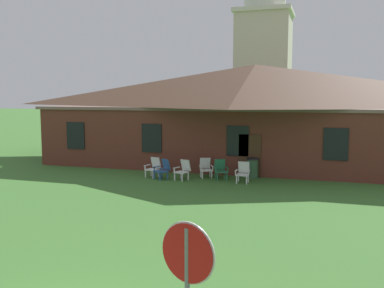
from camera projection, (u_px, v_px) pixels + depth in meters
brick_building at (255, 112)px, 25.52m from camera, size 23.82×10.40×5.81m
dome_tower at (264, 53)px, 39.54m from camera, size 5.18×5.18×17.43m
stop_sign at (187, 276)px, 5.32m from camera, size 0.77×0.28×2.45m
lawn_chair_by_porch at (154, 167)px, 20.83m from camera, size 0.74×0.79×0.96m
lawn_chair_near_door at (163, 169)px, 20.30m from camera, size 0.84×0.87×0.96m
lawn_chair_left_end at (183, 169)px, 20.10m from camera, size 0.78×0.82×0.96m
lawn_chair_middle at (206, 167)px, 20.68m from camera, size 0.81×0.84×0.96m
lawn_chair_right_end at (220, 169)px, 20.26m from camera, size 0.81×0.85×0.96m
lawn_chair_far_side at (243, 172)px, 19.48m from camera, size 0.64×0.67×0.96m
trash_bin at (253, 168)px, 20.54m from camera, size 0.56×0.56×0.98m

